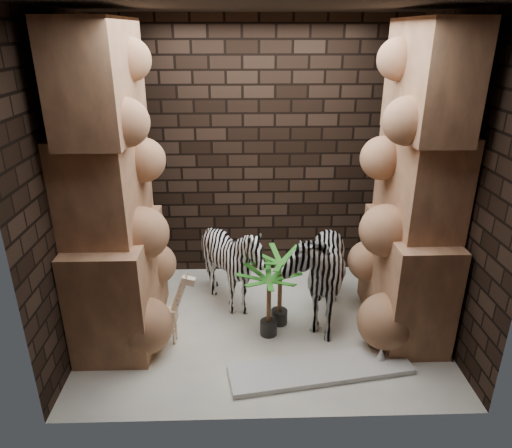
{
  "coord_description": "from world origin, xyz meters",
  "views": [
    {
      "loc": [
        -0.19,
        -4.04,
        2.83
      ],
      "look_at": [
        -0.07,
        0.15,
        1.08
      ],
      "focal_mm": 32.67,
      "sensor_mm": 36.0,
      "label": 1
    }
  ],
  "objects_px": {
    "zebra_right": "(316,259)",
    "giraffe_toy": "(162,307)",
    "palm_front": "(280,289)",
    "palm_back": "(269,303)",
    "zebra_left": "(232,268)",
    "surfboard": "(321,369)"
  },
  "relations": [
    {
      "from": "zebra_left",
      "to": "palm_back",
      "type": "relative_size",
      "value": 1.49
    },
    {
      "from": "zebra_left",
      "to": "giraffe_toy",
      "type": "distance_m",
      "value": 0.89
    },
    {
      "from": "zebra_right",
      "to": "giraffe_toy",
      "type": "bearing_deg",
      "value": -155.39
    },
    {
      "from": "palm_front",
      "to": "surfboard",
      "type": "relative_size",
      "value": 0.49
    },
    {
      "from": "zebra_left",
      "to": "giraffe_toy",
      "type": "xyz_separation_m",
      "value": [
        -0.66,
        -0.59,
        -0.09
      ]
    },
    {
      "from": "zebra_right",
      "to": "surfboard",
      "type": "xyz_separation_m",
      "value": [
        -0.06,
        -0.89,
        -0.65
      ]
    },
    {
      "from": "palm_front",
      "to": "surfboard",
      "type": "xyz_separation_m",
      "value": [
        0.31,
        -0.76,
        -0.38
      ]
    },
    {
      "from": "zebra_left",
      "to": "palm_back",
      "type": "bearing_deg",
      "value": -42.24
    },
    {
      "from": "zebra_left",
      "to": "palm_front",
      "type": "xyz_separation_m",
      "value": [
        0.48,
        -0.31,
        -0.08
      ]
    },
    {
      "from": "giraffe_toy",
      "to": "palm_front",
      "type": "xyz_separation_m",
      "value": [
        1.14,
        0.28,
        0.01
      ]
    },
    {
      "from": "giraffe_toy",
      "to": "surfboard",
      "type": "relative_size",
      "value": 0.48
    },
    {
      "from": "zebra_left",
      "to": "palm_front",
      "type": "bearing_deg",
      "value": -20.86
    },
    {
      "from": "zebra_right",
      "to": "palm_front",
      "type": "distance_m",
      "value": 0.48
    },
    {
      "from": "giraffe_toy",
      "to": "palm_front",
      "type": "height_order",
      "value": "palm_front"
    },
    {
      "from": "giraffe_toy",
      "to": "zebra_right",
      "type": "bearing_deg",
      "value": 21.45
    },
    {
      "from": "giraffe_toy",
      "to": "zebra_left",
      "type": "bearing_deg",
      "value": 48.15
    },
    {
      "from": "surfboard",
      "to": "zebra_right",
      "type": "bearing_deg",
      "value": 77.09
    },
    {
      "from": "zebra_right",
      "to": "surfboard",
      "type": "relative_size",
      "value": 0.82
    },
    {
      "from": "palm_front",
      "to": "palm_back",
      "type": "xyz_separation_m",
      "value": [
        -0.12,
        -0.19,
        -0.04
      ]
    },
    {
      "from": "zebra_left",
      "to": "palm_front",
      "type": "height_order",
      "value": "zebra_left"
    },
    {
      "from": "palm_back",
      "to": "surfboard",
      "type": "bearing_deg",
      "value": -52.83
    },
    {
      "from": "palm_back",
      "to": "surfboard",
      "type": "xyz_separation_m",
      "value": [
        0.43,
        -0.57,
        -0.33
      ]
    }
  ]
}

